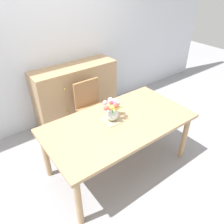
{
  "coord_description": "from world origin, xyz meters",
  "views": [
    {
      "loc": [
        -1.37,
        -1.68,
        2.31
      ],
      "look_at": [
        -0.05,
        0.07,
        0.86
      ],
      "focal_mm": 35.37,
      "sensor_mm": 36.0,
      "label": 1
    }
  ],
  "objects_px": {
    "dining_table": "(119,127)",
    "chair_far": "(91,105)",
    "dresser": "(76,94)",
    "flower_vase": "(112,110)"
  },
  "relations": [
    {
      "from": "dining_table",
      "to": "chair_far",
      "type": "distance_m",
      "value": 0.85
    },
    {
      "from": "dining_table",
      "to": "chair_far",
      "type": "relative_size",
      "value": 2.04
    },
    {
      "from": "flower_vase",
      "to": "chair_far",
      "type": "bearing_deg",
      "value": 78.53
    },
    {
      "from": "dining_table",
      "to": "flower_vase",
      "type": "relative_size",
      "value": 7.07
    },
    {
      "from": "dining_table",
      "to": "dresser",
      "type": "bearing_deg",
      "value": 84.58
    },
    {
      "from": "chair_far",
      "to": "flower_vase",
      "type": "xyz_separation_m",
      "value": [
        -0.15,
        -0.75,
        0.36
      ]
    },
    {
      "from": "dining_table",
      "to": "chair_far",
      "type": "height_order",
      "value": "chair_far"
    },
    {
      "from": "chair_far",
      "to": "dresser",
      "type": "distance_m",
      "value": 0.5
    },
    {
      "from": "flower_vase",
      "to": "dining_table",
      "type": "bearing_deg",
      "value": -63.19
    },
    {
      "from": "chair_far",
      "to": "dining_table",
      "type": "bearing_deg",
      "value": 82.46
    }
  ]
}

